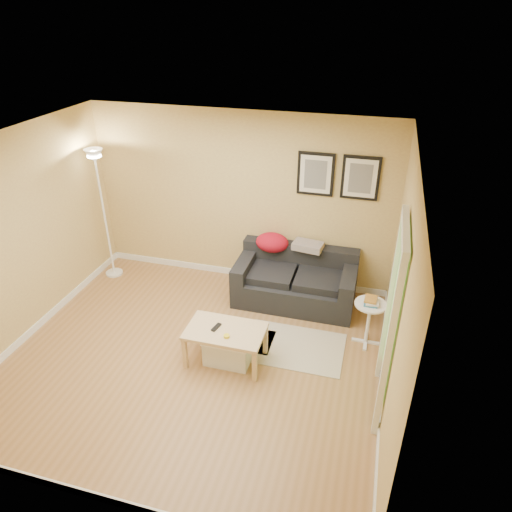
{
  "coord_description": "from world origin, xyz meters",
  "views": [
    {
      "loc": [
        1.91,
        -4.06,
        3.88
      ],
      "look_at": [
        0.55,
        0.85,
        1.05
      ],
      "focal_mm": 32.56,
      "sensor_mm": 36.0,
      "label": 1
    }
  ],
  "objects_px": {
    "sofa": "(295,279)",
    "book_stack": "(371,301)",
    "side_table": "(368,323)",
    "floor_lamp": "(105,219)",
    "coffee_table": "(226,345)",
    "storage_bin": "(229,349)"
  },
  "relations": [
    {
      "from": "sofa",
      "to": "side_table",
      "type": "bearing_deg",
      "value": -32.96
    },
    {
      "from": "storage_bin",
      "to": "book_stack",
      "type": "height_order",
      "value": "book_stack"
    },
    {
      "from": "storage_bin",
      "to": "book_stack",
      "type": "relative_size",
      "value": 2.59
    },
    {
      "from": "sofa",
      "to": "side_table",
      "type": "relative_size",
      "value": 2.8
    },
    {
      "from": "sofa",
      "to": "book_stack",
      "type": "relative_size",
      "value": 7.84
    },
    {
      "from": "book_stack",
      "to": "floor_lamp",
      "type": "distance_m",
      "value": 4.08
    },
    {
      "from": "side_table",
      "to": "floor_lamp",
      "type": "relative_size",
      "value": 0.3
    },
    {
      "from": "side_table",
      "to": "floor_lamp",
      "type": "xyz_separation_m",
      "value": [
        -4.02,
        0.66,
        0.67
      ]
    },
    {
      "from": "coffee_table",
      "to": "storage_bin",
      "type": "relative_size",
      "value": 1.65
    },
    {
      "from": "coffee_table",
      "to": "book_stack",
      "type": "xyz_separation_m",
      "value": [
        1.62,
        0.81,
        0.41
      ]
    },
    {
      "from": "side_table",
      "to": "coffee_table",
      "type": "bearing_deg",
      "value": -153.93
    },
    {
      "from": "side_table",
      "to": "book_stack",
      "type": "height_order",
      "value": "book_stack"
    },
    {
      "from": "floor_lamp",
      "to": "side_table",
      "type": "bearing_deg",
      "value": -9.37
    },
    {
      "from": "side_table",
      "to": "storage_bin",
      "type": "bearing_deg",
      "value": -153.96
    },
    {
      "from": "book_stack",
      "to": "coffee_table",
      "type": "bearing_deg",
      "value": -157.65
    },
    {
      "from": "storage_bin",
      "to": "floor_lamp",
      "type": "relative_size",
      "value": 0.27
    },
    {
      "from": "side_table",
      "to": "floor_lamp",
      "type": "height_order",
      "value": "floor_lamp"
    },
    {
      "from": "side_table",
      "to": "floor_lamp",
      "type": "distance_m",
      "value": 4.13
    },
    {
      "from": "side_table",
      "to": "book_stack",
      "type": "bearing_deg",
      "value": 101.76
    },
    {
      "from": "book_stack",
      "to": "floor_lamp",
      "type": "relative_size",
      "value": 0.11
    },
    {
      "from": "sofa",
      "to": "book_stack",
      "type": "bearing_deg",
      "value": -32.54
    },
    {
      "from": "coffee_table",
      "to": "floor_lamp",
      "type": "bearing_deg",
      "value": 130.57
    }
  ]
}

